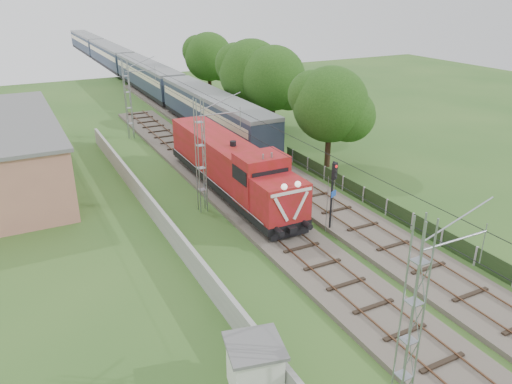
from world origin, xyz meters
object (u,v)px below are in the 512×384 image
locomotive (231,166)px  signal_post (333,185)px  relay_hut (255,367)px  coach_rake (127,64)px

locomotive → signal_post: bearing=-70.3°
locomotive → signal_post: 9.20m
locomotive → signal_post: size_ratio=3.71×
signal_post → relay_hut: signal_post is taller
locomotive → coach_rake: locomotive is taller
signal_post → relay_hut: bearing=-136.9°
locomotive → coach_rake: 52.32m
locomotive → relay_hut: size_ratio=7.00×
locomotive → relay_hut: locomotive is taller
coach_rake → signal_post: bearing=-91.8°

